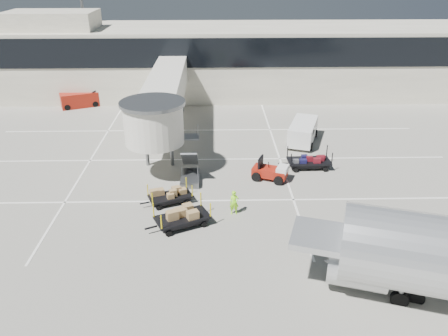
{
  "coord_description": "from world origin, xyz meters",
  "views": [
    {
      "loc": [
        0.49,
        -24.59,
        15.3
      ],
      "look_at": [
        1.13,
        3.12,
        2.0
      ],
      "focal_mm": 35.0,
      "sensor_mm": 36.0,
      "label": 1
    }
  ],
  "objects_px": {
    "baggage_tug": "(271,172)",
    "box_cart_near": "(183,217)",
    "box_cart_far": "(171,196)",
    "suitcase_cart": "(308,161)",
    "minivan": "(303,130)",
    "belt_loader": "(80,100)",
    "ground_worker": "(234,203)"
  },
  "relations": [
    {
      "from": "baggage_tug",
      "to": "box_cart_near",
      "type": "relative_size",
      "value": 0.71
    },
    {
      "from": "box_cart_near",
      "to": "box_cart_far",
      "type": "relative_size",
      "value": 1.14
    },
    {
      "from": "suitcase_cart",
      "to": "box_cart_near",
      "type": "distance_m",
      "value": 12.65
    },
    {
      "from": "suitcase_cart",
      "to": "minivan",
      "type": "relative_size",
      "value": 0.77
    },
    {
      "from": "box_cart_near",
      "to": "belt_loader",
      "type": "bearing_deg",
      "value": 93.04
    },
    {
      "from": "ground_worker",
      "to": "minivan",
      "type": "xyz_separation_m",
      "value": [
        6.9,
        12.54,
        0.32
      ]
    },
    {
      "from": "minivan",
      "to": "box_cart_far",
      "type": "bearing_deg",
      "value": -116.42
    },
    {
      "from": "baggage_tug",
      "to": "ground_worker",
      "type": "distance_m",
      "value": 5.82
    },
    {
      "from": "suitcase_cart",
      "to": "minivan",
      "type": "xyz_separation_m",
      "value": [
        0.64,
        5.63,
        0.56
      ]
    },
    {
      "from": "box_cart_far",
      "to": "ground_worker",
      "type": "bearing_deg",
      "value": -40.67
    },
    {
      "from": "box_cart_far",
      "to": "ground_worker",
      "type": "xyz_separation_m",
      "value": [
        4.31,
        -1.52,
        0.29
      ]
    },
    {
      "from": "box_cart_near",
      "to": "ground_worker",
      "type": "distance_m",
      "value": 3.59
    },
    {
      "from": "box_cart_near",
      "to": "minivan",
      "type": "height_order",
      "value": "minivan"
    },
    {
      "from": "box_cart_near",
      "to": "ground_worker",
      "type": "bearing_deg",
      "value": -2.13
    },
    {
      "from": "belt_loader",
      "to": "ground_worker",
      "type": "bearing_deg",
      "value": -78.44
    },
    {
      "from": "minivan",
      "to": "belt_loader",
      "type": "xyz_separation_m",
      "value": [
        -23.44,
        11.22,
        -0.33
      ]
    },
    {
      "from": "box_cart_far",
      "to": "belt_loader",
      "type": "distance_m",
      "value": 25.38
    },
    {
      "from": "ground_worker",
      "to": "minivan",
      "type": "relative_size",
      "value": 0.31
    },
    {
      "from": "baggage_tug",
      "to": "ground_worker",
      "type": "relative_size",
      "value": 1.74
    },
    {
      "from": "baggage_tug",
      "to": "minivan",
      "type": "height_order",
      "value": "minivan"
    },
    {
      "from": "suitcase_cart",
      "to": "belt_loader",
      "type": "distance_m",
      "value": 28.35
    },
    {
      "from": "box_cart_far",
      "to": "minivan",
      "type": "xyz_separation_m",
      "value": [
        11.21,
        11.02,
        0.6
      ]
    },
    {
      "from": "belt_loader",
      "to": "box_cart_far",
      "type": "bearing_deg",
      "value": -84.47
    },
    {
      "from": "box_cart_far",
      "to": "belt_loader",
      "type": "xyz_separation_m",
      "value": [
        -12.23,
        22.23,
        0.27
      ]
    },
    {
      "from": "baggage_tug",
      "to": "suitcase_cart",
      "type": "bearing_deg",
      "value": 53.09
    },
    {
      "from": "box_cart_near",
      "to": "box_cart_far",
      "type": "bearing_deg",
      "value": 84.4
    },
    {
      "from": "box_cart_near",
      "to": "minivan",
      "type": "relative_size",
      "value": 0.75
    },
    {
      "from": "suitcase_cart",
      "to": "minivan",
      "type": "bearing_deg",
      "value": 81.68
    },
    {
      "from": "suitcase_cart",
      "to": "ground_worker",
      "type": "height_order",
      "value": "ground_worker"
    },
    {
      "from": "ground_worker",
      "to": "belt_loader",
      "type": "height_order",
      "value": "belt_loader"
    },
    {
      "from": "suitcase_cart",
      "to": "belt_loader",
      "type": "height_order",
      "value": "belt_loader"
    },
    {
      "from": "box_cart_far",
      "to": "minivan",
      "type": "height_order",
      "value": "minivan"
    }
  ]
}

